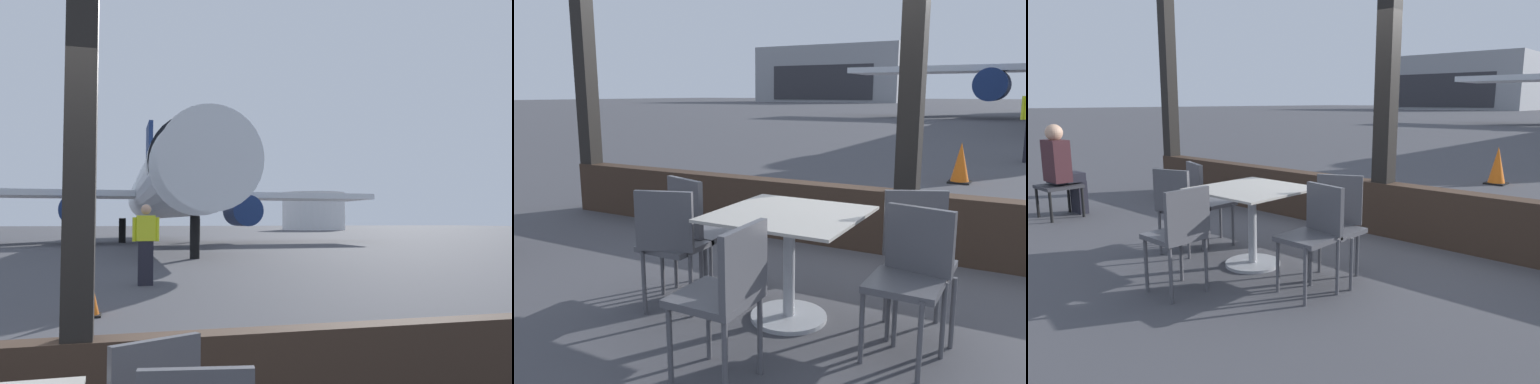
# 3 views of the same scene
# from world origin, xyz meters

# --- Properties ---
(window_frame) EXTENTS (8.45, 0.24, 3.54)m
(window_frame) POSITION_xyz_m (0.00, 0.00, 1.27)
(window_frame) COLOR #38281E
(window_frame) RESTS_ON ground
(dining_table) EXTENTS (0.93, 0.93, 0.74)m
(dining_table) POSITION_xyz_m (-0.34, -1.78, 0.48)
(dining_table) COLOR #ADA89E
(dining_table) RESTS_ON ground
(cafe_chair_window_left) EXTENTS (0.48, 0.48, 0.90)m
(cafe_chair_window_left) POSITION_xyz_m (-1.18, -1.67, 0.53)
(cafe_chair_window_left) COLOR #4C4C51
(cafe_chair_window_left) RESTS_ON ground
(cafe_chair_window_right) EXTENTS (0.51, 0.51, 0.90)m
(cafe_chair_window_right) POSITION_xyz_m (0.44, -1.52, 0.53)
(cafe_chair_window_right) COLOR #4C4C51
(cafe_chair_window_right) RESTS_ON ground
(cafe_chair_aisle_left) EXTENTS (0.48, 0.48, 0.88)m
(cafe_chair_aisle_left) POSITION_xyz_m (-1.13, -2.04, 0.52)
(cafe_chair_aisle_left) COLOR #4C4C51
(cafe_chair_aisle_left) RESTS_ON ground
(cafe_chair_aisle_right) EXTENTS (0.44, 0.44, 0.87)m
(cafe_chair_aisle_right) POSITION_xyz_m (0.49, -1.89, 0.53)
(cafe_chair_aisle_right) COLOR #4C4C51
(cafe_chair_aisle_right) RESTS_ON ground
(cafe_chair_side_extra) EXTENTS (0.40, 0.40, 0.88)m
(cafe_chair_side_extra) POSITION_xyz_m (-0.27, -2.65, 0.54)
(cafe_chair_side_extra) COLOR #4C4C51
(cafe_chair_side_extra) RESTS_ON ground
(lounge_bench) EXTENTS (0.48, 0.48, 0.44)m
(lounge_bench) POSITION_xyz_m (-3.62, -2.17, 0.38)
(lounge_bench) COLOR #2D2D33
(lounge_bench) RESTS_ON ground
(seated_passenger) EXTENTS (0.41, 0.46, 1.24)m
(seated_passenger) POSITION_xyz_m (-3.63, -2.09, 0.67)
(seated_passenger) COLOR black
(seated_passenger) RESTS_ON ground
(traffic_cone) EXTENTS (0.36, 0.36, 0.70)m
(traffic_cone) POSITION_xyz_m (-0.14, 4.42, 0.33)
(traffic_cone) COLOR orange
(traffic_cone) RESTS_ON ground
(distant_hangar) EXTENTS (25.80, 12.64, 9.61)m
(distant_hangar) POSITION_xyz_m (-32.97, 82.51, 4.80)
(distant_hangar) COLOR gray
(distant_hangar) RESTS_ON ground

